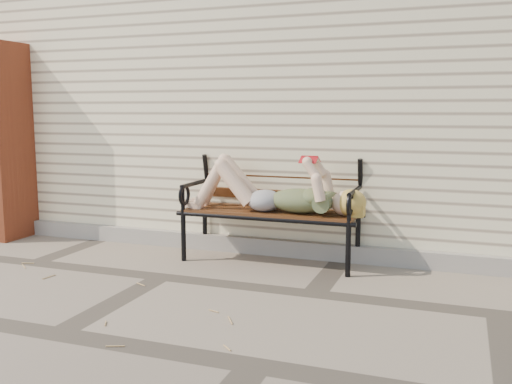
% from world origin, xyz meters
% --- Properties ---
extents(ground, '(80.00, 80.00, 0.00)m').
position_xyz_m(ground, '(0.00, 0.00, 0.00)').
color(ground, gray).
rests_on(ground, ground).
extents(house_wall, '(8.00, 4.00, 3.00)m').
position_xyz_m(house_wall, '(0.00, 3.00, 1.50)').
color(house_wall, '#F2E8BD').
rests_on(house_wall, ground).
extents(foundation_strip, '(8.00, 0.10, 0.15)m').
position_xyz_m(foundation_strip, '(0.00, 0.97, 0.07)').
color(foundation_strip, '#9A968B').
rests_on(foundation_strip, ground).
extents(garden_bench, '(1.66, 0.66, 1.07)m').
position_xyz_m(garden_bench, '(0.67, 0.84, 0.60)').
color(garden_bench, black).
rests_on(garden_bench, ground).
extents(reading_woman, '(1.56, 0.35, 0.49)m').
position_xyz_m(reading_woman, '(0.68, 0.71, 0.64)').
color(reading_woman, '#0A394B').
rests_on(reading_woman, ground).
extents(straw_scatter, '(2.26, 1.39, 0.01)m').
position_xyz_m(straw_scatter, '(-0.65, -0.77, 0.01)').
color(straw_scatter, tan).
rests_on(straw_scatter, ground).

